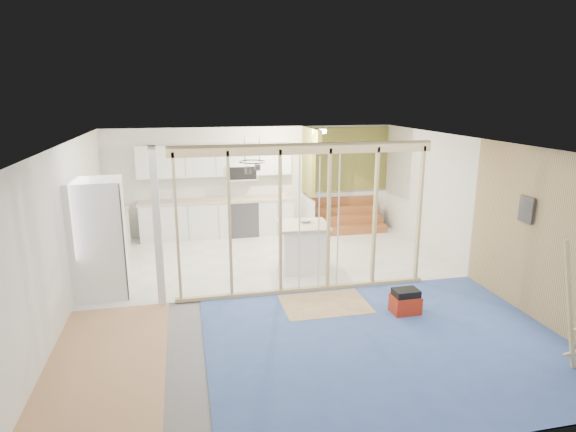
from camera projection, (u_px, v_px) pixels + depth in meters
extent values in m
cube|color=slate|center=(287.00, 293.00, 8.34)|extent=(7.00, 8.00, 0.01)
cube|color=white|center=(287.00, 143.00, 7.70)|extent=(7.00, 8.00, 0.01)
cube|color=white|center=(253.00, 180.00, 11.81)|extent=(7.00, 0.01, 2.60)
cube|color=white|center=(384.00, 335.00, 4.24)|extent=(7.00, 0.01, 2.60)
cube|color=white|center=(62.00, 234.00, 7.29)|extent=(0.01, 8.00, 2.60)
cube|color=white|center=(475.00, 211.00, 8.75)|extent=(0.01, 8.00, 2.60)
cube|color=white|center=(267.00, 256.00, 10.23)|extent=(7.00, 4.00, 0.02)
cube|color=#415D9E|center=(389.00, 343.00, 6.66)|extent=(5.00, 4.00, 0.02)
cube|color=tan|center=(103.00, 376.00, 5.87)|extent=(1.50, 4.00, 0.02)
cube|color=tan|center=(325.00, 304.00, 7.88)|extent=(1.40, 1.00, 0.01)
cube|color=tan|center=(305.00, 149.00, 7.79)|extent=(4.40, 0.09, 0.18)
cube|color=tan|center=(304.00, 289.00, 8.39)|extent=(4.40, 0.09, 0.06)
cube|color=silver|center=(157.00, 228.00, 7.58)|extent=(0.12, 0.14, 2.60)
cube|color=tan|center=(177.00, 227.00, 7.65)|extent=(0.04, 0.09, 2.40)
cube|color=tan|center=(230.00, 224.00, 7.82)|extent=(0.04, 0.09, 2.40)
cube|color=tan|center=(280.00, 222.00, 8.00)|extent=(0.04, 0.09, 2.40)
cube|color=tan|center=(329.00, 219.00, 8.17)|extent=(0.04, 0.09, 2.40)
cube|color=tan|center=(375.00, 216.00, 8.35)|extent=(0.04, 0.09, 2.40)
cube|color=tan|center=(419.00, 214.00, 8.52)|extent=(0.04, 0.09, 2.40)
cylinder|color=silver|center=(299.00, 226.00, 8.06)|extent=(0.02, 0.02, 2.35)
cylinder|color=silver|center=(338.00, 222.00, 8.25)|extent=(0.02, 0.02, 2.35)
cylinder|color=silver|center=(319.00, 224.00, 8.16)|extent=(0.02, 0.02, 2.35)
cube|color=silver|center=(218.00, 219.00, 11.55)|extent=(3.60, 0.60, 0.88)
cube|color=beige|center=(217.00, 200.00, 11.43)|extent=(3.66, 0.64, 0.05)
cube|color=silver|center=(111.00, 238.00, 10.03)|extent=(0.60, 1.60, 0.88)
cube|color=beige|center=(109.00, 217.00, 9.91)|extent=(0.64, 1.64, 0.05)
cube|color=silver|center=(215.00, 160.00, 11.31)|extent=(3.60, 0.34, 0.75)
cube|color=white|center=(241.00, 172.00, 11.48)|extent=(0.72, 0.38, 0.36)
cube|color=black|center=(242.00, 173.00, 11.30)|extent=(0.68, 0.02, 0.30)
cube|color=olive|center=(309.00, 161.00, 11.53)|extent=(0.10, 0.90, 1.60)
cube|color=white|center=(308.00, 215.00, 11.86)|extent=(0.10, 0.90, 0.90)
cube|color=olive|center=(317.00, 141.00, 10.73)|extent=(0.10, 0.50, 0.50)
cube|color=olive|center=(346.00, 159.00, 12.17)|extent=(2.20, 0.04, 1.60)
cube|color=white|center=(345.00, 209.00, 12.49)|extent=(2.20, 0.04, 0.90)
cube|color=#9C662D|center=(353.00, 230.00, 11.84)|extent=(1.70, 0.26, 0.20)
cube|color=#9C662D|center=(349.00, 220.00, 12.03)|extent=(1.70, 0.26, 0.20)
cube|color=#9C662D|center=(346.00, 210.00, 12.23)|extent=(1.70, 0.26, 0.20)
cube|color=#9C662D|center=(343.00, 200.00, 12.43)|extent=(1.70, 0.26, 0.20)
torus|color=black|center=(252.00, 162.00, 9.57)|extent=(0.52, 0.52, 0.02)
cylinder|color=black|center=(244.00, 149.00, 9.48)|extent=(0.01, 0.01, 0.50)
cylinder|color=black|center=(259.00, 149.00, 9.54)|extent=(0.01, 0.01, 0.50)
cylinder|color=#3B3B40|center=(248.00, 170.00, 9.49)|extent=(0.14, 0.14, 0.14)
cylinder|color=#3B3B40|center=(257.00, 167.00, 9.72)|extent=(0.12, 0.12, 0.12)
cube|color=tan|center=(555.00, 243.00, 6.86)|extent=(0.02, 4.00, 2.60)
cube|color=#3B3B40|center=(526.00, 210.00, 7.33)|extent=(0.04, 0.30, 0.40)
cylinder|color=#FFEABF|center=(319.00, 131.00, 10.85)|extent=(0.32, 0.32, 0.08)
cube|color=white|center=(98.00, 239.00, 8.06)|extent=(0.92, 0.89, 2.01)
cube|color=#3B3B40|center=(125.00, 237.00, 8.15)|extent=(0.07, 0.80, 1.97)
cube|color=white|center=(303.00, 249.00, 9.40)|extent=(0.91, 0.91, 0.85)
cube|color=beige|center=(303.00, 225.00, 9.28)|extent=(1.02, 1.02, 0.05)
imported|color=white|center=(305.00, 221.00, 9.41)|extent=(0.27, 0.27, 0.06)
imported|color=silver|center=(173.00, 196.00, 11.09)|extent=(0.13, 0.13, 0.27)
imported|color=white|center=(283.00, 193.00, 11.73)|extent=(0.08, 0.09, 0.17)
cube|color=#AB250F|center=(405.00, 305.00, 7.54)|extent=(0.44, 0.33, 0.30)
cube|color=black|center=(406.00, 293.00, 7.49)|extent=(0.39, 0.29, 0.11)
cube|color=tan|center=(570.00, 306.00, 5.82)|extent=(0.41, 0.07, 1.70)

